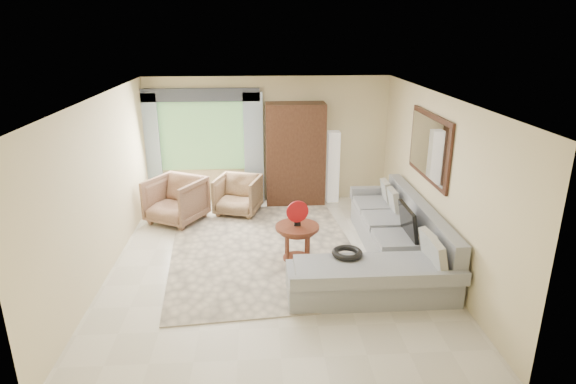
{
  "coord_description": "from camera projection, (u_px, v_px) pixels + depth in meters",
  "views": [
    {
      "loc": [
        -0.21,
        -6.83,
        3.52
      ],
      "look_at": [
        0.25,
        0.35,
        1.05
      ],
      "focal_mm": 30.0,
      "sensor_mm": 36.0,
      "label": 1
    }
  ],
  "objects": [
    {
      "name": "armchair_right",
      "position": [
        238.0,
        195.0,
        9.5
      ],
      "size": [
        1.01,
        1.03,
        0.76
      ],
      "primitive_type": "imported",
      "rotation": [
        0.0,
        0.0,
        -0.29
      ],
      "color": "#9D7B55",
      "rests_on": "ground"
    },
    {
      "name": "armchair_left",
      "position": [
        176.0,
        200.0,
        9.07
      ],
      "size": [
        1.27,
        1.28,
        0.86
      ],
      "primitive_type": "imported",
      "rotation": [
        0.0,
        0.0,
        -0.51
      ],
      "color": "#91664F",
      "rests_on": "ground"
    },
    {
      "name": "tv_screen",
      "position": [
        408.0,
        222.0,
        7.32
      ],
      "size": [
        0.14,
        0.74,
        0.48
      ],
      "primitive_type": "cube",
      "rotation": [
        0.0,
        -0.17,
        0.0
      ],
      "color": "black",
      "rests_on": "sectional_sofa"
    },
    {
      "name": "garden_hose",
      "position": [
        347.0,
        253.0,
        6.69
      ],
      "size": [
        0.43,
        0.43,
        0.09
      ],
      "primitive_type": "torus",
      "color": "black",
      "rests_on": "sectional_sofa"
    },
    {
      "name": "curtain_left",
      "position": [
        151.0,
        150.0,
        9.81
      ],
      "size": [
        0.4,
        0.08,
        2.3
      ],
      "primitive_type": "cube",
      "color": "#9EB7CC",
      "rests_on": "ground"
    },
    {
      "name": "potted_plant",
      "position": [
        155.0,
        197.0,
        9.78
      ],
      "size": [
        0.48,
        0.43,
        0.49
      ],
      "primitive_type": "imported",
      "rotation": [
        0.0,
        0.0,
        -0.12
      ],
      "color": "#999999",
      "rests_on": "ground"
    },
    {
      "name": "valance",
      "position": [
        199.0,
        95.0,
        9.53
      ],
      "size": [
        2.4,
        0.12,
        0.26
      ],
      "primitive_type": "cube",
      "color": "#1E232D",
      "rests_on": "wall_back"
    },
    {
      "name": "floor_lamp",
      "position": [
        333.0,
        167.0,
        10.07
      ],
      "size": [
        0.24,
        0.24,
        1.5
      ],
      "primitive_type": "cube",
      "color": "silver",
      "rests_on": "ground"
    },
    {
      "name": "sectional_sofa",
      "position": [
        389.0,
        248.0,
        7.46
      ],
      "size": [
        2.3,
        3.46,
        0.9
      ],
      "color": "gray",
      "rests_on": "ground"
    },
    {
      "name": "area_rug",
      "position": [
        263.0,
        250.0,
        8.01
      ],
      "size": [
        3.34,
        4.25,
        0.02
      ],
      "primitive_type": "cube",
      "rotation": [
        0.0,
        0.0,
        0.09
      ],
      "color": "beige",
      "rests_on": "ground"
    },
    {
      "name": "curtain_right",
      "position": [
        254.0,
        148.0,
        9.93
      ],
      "size": [
        0.4,
        0.08,
        2.3
      ],
      "primitive_type": "cube",
      "color": "#9EB7CC",
      "rests_on": "ground"
    },
    {
      "name": "ground",
      "position": [
        274.0,
        262.0,
        7.61
      ],
      "size": [
        6.0,
        6.0,
        0.0
      ],
      "primitive_type": "plane",
      "color": "silver",
      "rests_on": "ground"
    },
    {
      "name": "armoire",
      "position": [
        295.0,
        154.0,
        9.87
      ],
      "size": [
        1.2,
        0.55,
        2.1
      ],
      "primitive_type": "cube",
      "color": "#321A10",
      "rests_on": "ground"
    },
    {
      "name": "wall_mirror",
      "position": [
        429.0,
        147.0,
        7.52
      ],
      "size": [
        0.05,
        1.7,
        1.05
      ],
      "color": "black",
      "rests_on": "wall_right"
    },
    {
      "name": "window",
      "position": [
        202.0,
        136.0,
        9.87
      ],
      "size": [
        1.8,
        0.04,
        1.4
      ],
      "primitive_type": "cube",
      "color": "#669E59",
      "rests_on": "wall_back"
    },
    {
      "name": "red_disc",
      "position": [
        297.0,
        212.0,
        7.21
      ],
      "size": [
        0.34,
        0.08,
        0.34
      ],
      "primitive_type": "cylinder",
      "rotation": [
        1.57,
        0.0,
        0.17
      ],
      "color": "#A51014",
      "rests_on": "coffee_table"
    },
    {
      "name": "coffee_table",
      "position": [
        297.0,
        245.0,
        7.39
      ],
      "size": [
        0.67,
        0.67,
        0.67
      ],
      "rotation": [
        0.0,
        0.0,
        -0.34
      ],
      "color": "#4D2014",
      "rests_on": "ground"
    }
  ]
}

